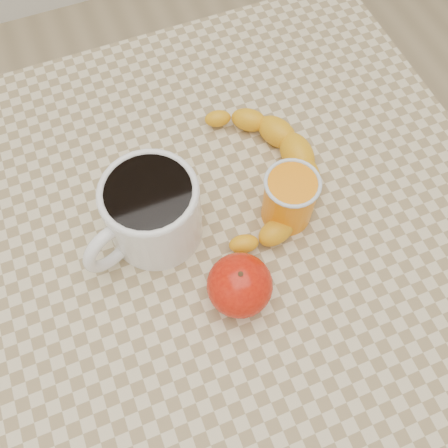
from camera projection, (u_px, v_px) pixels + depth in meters
name	position (u px, v px, depth m)	size (l,w,h in m)	color
ground	(224.00, 354.00, 1.35)	(3.00, 3.00, 0.00)	tan
table	(224.00, 256.00, 0.76)	(0.80, 0.80, 0.75)	beige
coffee_mug	(150.00, 211.00, 0.63)	(0.19, 0.16, 0.11)	white
orange_juice_glass	(289.00, 198.00, 0.66)	(0.07, 0.07, 0.09)	orange
apple	(240.00, 285.00, 0.61)	(0.10, 0.10, 0.08)	#A50D05
banana	(261.00, 175.00, 0.70)	(0.29, 0.33, 0.05)	yellow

